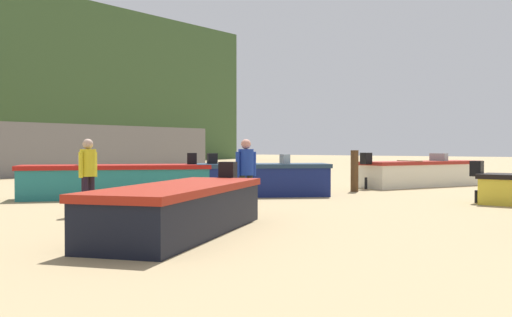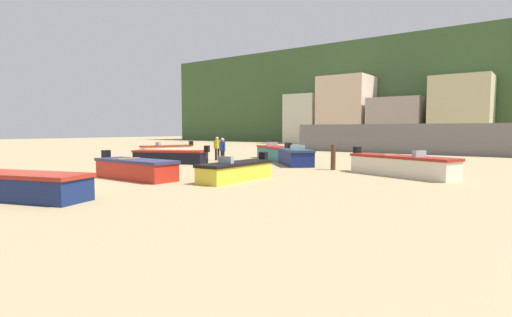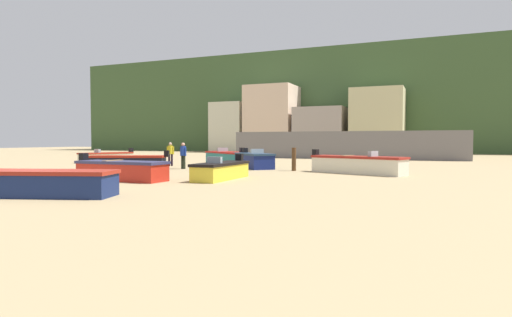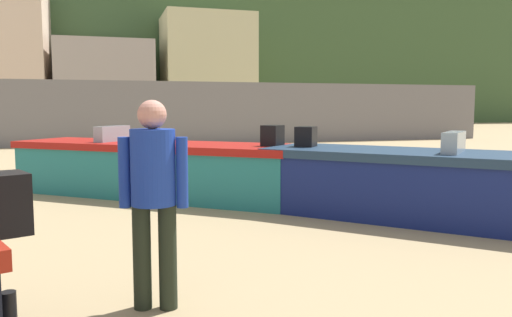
{
  "view_description": "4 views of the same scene",
  "coord_description": "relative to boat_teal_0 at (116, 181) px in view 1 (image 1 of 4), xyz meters",
  "views": [
    {
      "loc": [
        -10.72,
        3.18,
        1.44
      ],
      "look_at": [
        2.44,
        13.51,
        1.12
      ],
      "focal_mm": 41.19,
      "sensor_mm": 36.0,
      "label": 1
    },
    {
      "loc": [
        15.24,
        -6.9,
        2.13
      ],
      "look_at": [
        5.59,
        6.32,
        0.93
      ],
      "focal_mm": 27.95,
      "sensor_mm": 36.0,
      "label": 2
    },
    {
      "loc": [
        13.64,
        -11.11,
        1.75
      ],
      "look_at": [
        3.64,
        12.83,
        0.66
      ],
      "focal_mm": 29.93,
      "sensor_mm": 36.0,
      "label": 3
    },
    {
      "loc": [
        -0.97,
        7.47,
        1.57
      ],
      "look_at": [
        0.68,
        13.06,
        0.98
      ],
      "focal_mm": 35.85,
      "sensor_mm": 36.0,
      "label": 4
    }
  ],
  "objects": [
    {
      "name": "boat_black_4",
      "position": [
        -3.73,
        -6.39,
        -0.06
      ],
      "size": [
        4.86,
        3.11,
        1.14
      ],
      "rotation": [
        0.0,
        0.0,
        1.96
      ],
      "color": "black",
      "rests_on": "ground"
    },
    {
      "name": "harbor_pier",
      "position": [
        5.83,
        13.46,
        0.83
      ],
      "size": [
        21.95,
        2.4,
        2.62
      ],
      "primitive_type": "cube",
      "color": "slate",
      "rests_on": "ground"
    },
    {
      "name": "boat_cream_3",
      "position": [
        10.06,
        -4.87,
        -0.0
      ],
      "size": [
        5.35,
        3.04,
        1.25
      ],
      "rotation": [
        0.0,
        0.0,
        4.35
      ],
      "color": "beige",
      "rests_on": "ground"
    },
    {
      "name": "mooring_post_near_water",
      "position": [
        6.32,
        -4.14,
        0.19
      ],
      "size": [
        0.25,
        0.25,
        1.34
      ],
      "primitive_type": "cylinder",
      "color": "#4E331C",
      "rests_on": "ground"
    },
    {
      "name": "beach_walker_foreground",
      "position": [
        -2.99,
        -2.84,
        0.47
      ],
      "size": [
        0.54,
        0.41,
        1.62
      ],
      "rotation": [
        0.0,
        0.0,
        3.36
      ],
      "color": "black",
      "rests_on": "ground"
    },
    {
      "name": "boat_teal_0",
      "position": [
        0.0,
        0.0,
        0.0
      ],
      "size": [
        4.98,
        4.39,
        1.26
      ],
      "rotation": [
        0.0,
        0.0,
        0.89
      ],
      "color": "#1F7171",
      "rests_on": "ground"
    },
    {
      "name": "boat_navy_1",
      "position": [
        3.18,
        -2.78,
        0.01
      ],
      "size": [
        3.76,
        3.81,
        1.28
      ],
      "rotation": [
        0.0,
        0.0,
        3.91
      ],
      "color": "navy",
      "rests_on": "ground"
    },
    {
      "name": "beach_walker_distant",
      "position": [
        -0.5,
        -5.14,
        0.47
      ],
      "size": [
        0.53,
        0.42,
        1.62
      ],
      "rotation": [
        0.0,
        0.0,
        5.99
      ],
      "color": "black",
      "rests_on": "ground"
    }
  ]
}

